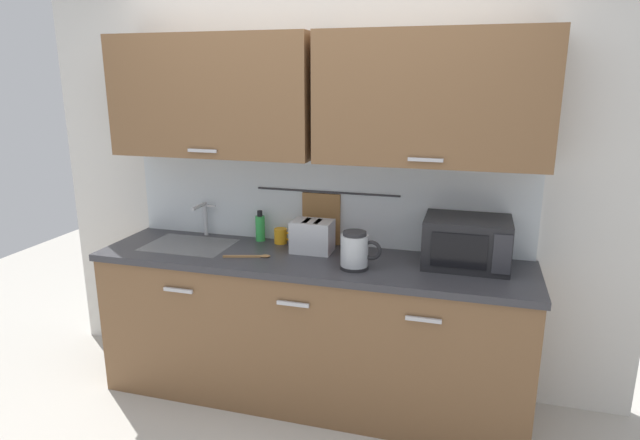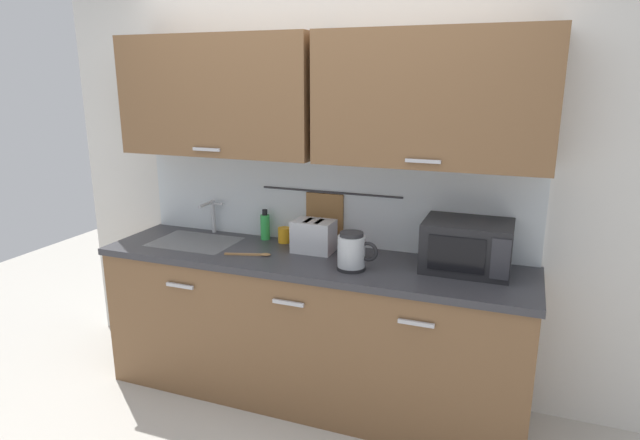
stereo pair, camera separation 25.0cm
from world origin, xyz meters
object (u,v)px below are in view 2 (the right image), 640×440
(microwave, at_px, (467,246))
(mug_near_sink, at_px, (285,235))
(electric_kettle, at_px, (352,252))
(mug_by_kettle, at_px, (351,250))
(wooden_spoon, at_px, (253,254))
(dish_soap_bottle, at_px, (265,226))
(toaster, at_px, (314,236))

(microwave, bearing_deg, mug_near_sink, 174.69)
(electric_kettle, relative_size, mug_by_kettle, 1.89)
(electric_kettle, bearing_deg, mug_by_kettle, 109.33)
(mug_by_kettle, distance_m, wooden_spoon, 0.57)
(dish_soap_bottle, bearing_deg, microwave, -5.54)
(microwave, distance_m, toaster, 0.89)
(mug_by_kettle, bearing_deg, electric_kettle, -70.67)
(dish_soap_bottle, xyz_separation_m, wooden_spoon, (0.08, -0.32, -0.08))
(wooden_spoon, bearing_deg, toaster, 32.95)
(electric_kettle, relative_size, toaster, 0.89)
(microwave, distance_m, wooden_spoon, 1.21)
(microwave, xyz_separation_m, dish_soap_bottle, (-1.27, 0.12, -0.05))
(toaster, distance_m, mug_by_kettle, 0.25)
(microwave, bearing_deg, electric_kettle, -159.42)
(microwave, xyz_separation_m, mug_near_sink, (-1.12, 0.10, -0.09))
(wooden_spoon, bearing_deg, microwave, 9.41)
(electric_kettle, height_order, mug_by_kettle, electric_kettle)
(dish_soap_bottle, bearing_deg, wooden_spoon, -75.85)
(mug_by_kettle, bearing_deg, wooden_spoon, -163.23)
(mug_near_sink, bearing_deg, electric_kettle, -30.44)
(mug_near_sink, height_order, mug_by_kettle, same)
(microwave, distance_m, mug_by_kettle, 0.65)
(electric_kettle, distance_m, mug_near_sink, 0.63)
(electric_kettle, bearing_deg, mug_near_sink, 149.56)
(electric_kettle, xyz_separation_m, toaster, (-0.31, 0.22, -0.01))
(electric_kettle, xyz_separation_m, mug_by_kettle, (-0.06, 0.18, -0.05))
(mug_by_kettle, bearing_deg, toaster, 172.64)
(dish_soap_bottle, bearing_deg, mug_by_kettle, -13.88)
(mug_near_sink, bearing_deg, mug_by_kettle, -15.83)
(mug_near_sink, relative_size, wooden_spoon, 0.44)
(microwave, relative_size, electric_kettle, 2.03)
(wooden_spoon, bearing_deg, mug_by_kettle, 16.77)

